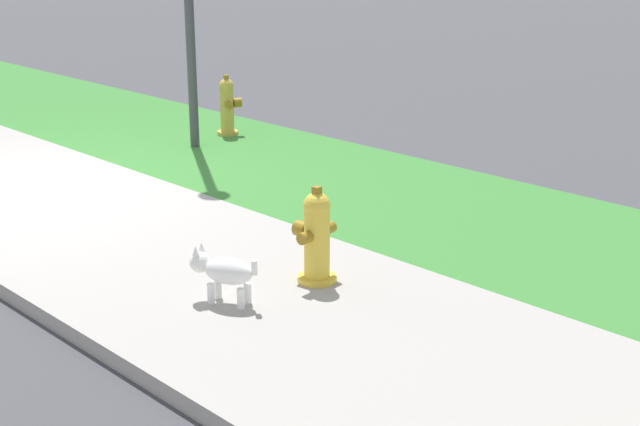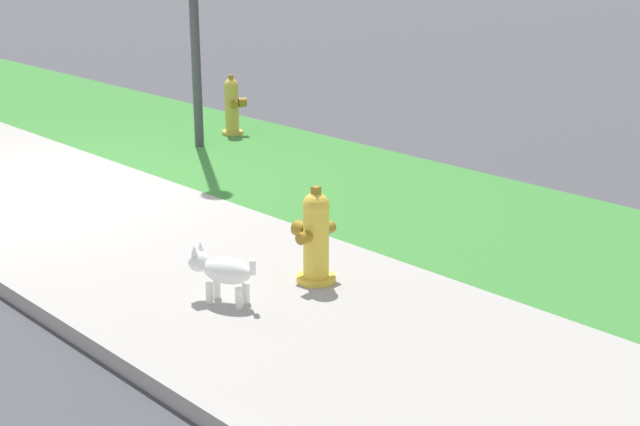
{
  "view_description": "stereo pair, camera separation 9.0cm",
  "coord_description": "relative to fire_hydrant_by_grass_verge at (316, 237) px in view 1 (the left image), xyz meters",
  "views": [
    {
      "loc": [
        8.16,
        -3.89,
        2.59
      ],
      "look_at": [
        3.38,
        0.8,
        0.4
      ],
      "focal_mm": 50.0,
      "sensor_mm": 36.0,
      "label": 1
    },
    {
      "loc": [
        8.22,
        -3.83,
        2.59
      ],
      "look_at": [
        3.38,
        0.8,
        0.4
      ],
      "focal_mm": 50.0,
      "sensor_mm": 36.0,
      "label": 2
    }
  ],
  "objects": [
    {
      "name": "ground_plane",
      "position": [
        -3.69,
        -0.46,
        -0.36
      ],
      "size": [
        120.0,
        120.0,
        0.0
      ],
      "primitive_type": "plane",
      "color": "#424247"
    },
    {
      "name": "sidewalk_pavement",
      "position": [
        -3.69,
        -0.46,
        -0.36
      ],
      "size": [
        18.0,
        2.46,
        0.01
      ],
      "primitive_type": "cube",
      "color": "#9E9993",
      "rests_on": "ground"
    },
    {
      "name": "grass_verge",
      "position": [
        -3.69,
        2.1,
        -0.36
      ],
      "size": [
        18.0,
        2.65,
        0.01
      ],
      "primitive_type": "cube",
      "color": "#387A33",
      "rests_on": "ground"
    },
    {
      "name": "fire_hydrant_by_grass_verge",
      "position": [
        0.0,
        0.0,
        0.0
      ],
      "size": [
        0.35,
        0.38,
        0.75
      ],
      "rotation": [
        0.0,
        0.0,
        1.69
      ],
      "color": "gold",
      "rests_on": "ground"
    },
    {
      "name": "fire_hydrant_mid_block",
      "position": [
        -4.3,
        2.62,
        0.01
      ],
      "size": [
        0.36,
        0.33,
        0.76
      ],
      "rotation": [
        0.0,
        0.0,
        5.82
      ],
      "color": "gold",
      "rests_on": "ground"
    },
    {
      "name": "small_white_dog",
      "position": [
        -0.17,
        -0.75,
        -0.11
      ],
      "size": [
        0.5,
        0.33,
        0.42
      ],
      "rotation": [
        0.0,
        0.0,
        3.54
      ],
      "color": "white",
      "rests_on": "ground"
    }
  ]
}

